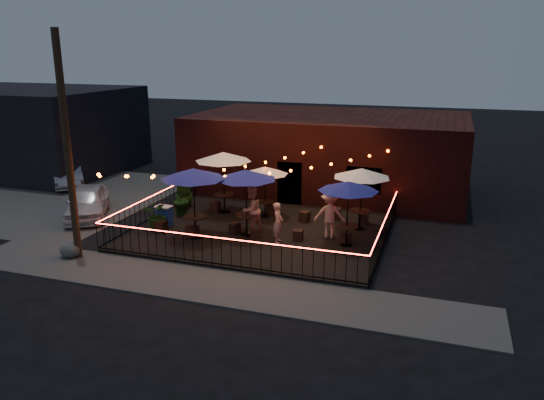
{
  "coord_description": "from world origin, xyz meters",
  "views": [
    {
      "loc": [
        7.0,
        -17.38,
        7.33
      ],
      "look_at": [
        0.44,
        2.09,
        1.45
      ],
      "focal_mm": 35.0,
      "sensor_mm": 36.0,
      "label": 1
    }
  ],
  "objects_px": {
    "cafe_table_0": "(193,175)",
    "utility_pole": "(67,149)",
    "cafe_table_3": "(265,171)",
    "cafe_table_5": "(362,174)",
    "cafe_table_1": "(223,158)",
    "cafe_table_4": "(348,187)",
    "cafe_table_2": "(246,175)",
    "cooler": "(164,216)",
    "boulder": "(70,250)"
  },
  "relations": [
    {
      "from": "cafe_table_2",
      "to": "cooler",
      "type": "xyz_separation_m",
      "value": [
        -3.69,
        -0.07,
        -2.0
      ]
    },
    {
      "from": "cafe_table_4",
      "to": "boulder",
      "type": "xyz_separation_m",
      "value": [
        -9.32,
        -4.1,
        -2.1
      ]
    },
    {
      "from": "cafe_table_1",
      "to": "cooler",
      "type": "relative_size",
      "value": 3.51
    },
    {
      "from": "cafe_table_5",
      "to": "utility_pole",
      "type": "bearing_deg",
      "value": -146.82
    },
    {
      "from": "cafe_table_5",
      "to": "boulder",
      "type": "distance_m",
      "value": 11.49
    },
    {
      "from": "cafe_table_0",
      "to": "boulder",
      "type": "distance_m",
      "value": 5.23
    },
    {
      "from": "utility_pole",
      "to": "cafe_table_2",
      "type": "height_order",
      "value": "utility_pole"
    },
    {
      "from": "cafe_table_4",
      "to": "cafe_table_5",
      "type": "bearing_deg",
      "value": 85.78
    },
    {
      "from": "cafe_table_0",
      "to": "utility_pole",
      "type": "bearing_deg",
      "value": -137.83
    },
    {
      "from": "utility_pole",
      "to": "cafe_table_1",
      "type": "distance_m",
      "value": 7.17
    },
    {
      "from": "cafe_table_1",
      "to": "cafe_table_2",
      "type": "bearing_deg",
      "value": -50.53
    },
    {
      "from": "boulder",
      "to": "cafe_table_1",
      "type": "bearing_deg",
      "value": 63.4
    },
    {
      "from": "utility_pole",
      "to": "cooler",
      "type": "bearing_deg",
      "value": 70.49
    },
    {
      "from": "utility_pole",
      "to": "cafe_table_3",
      "type": "distance_m",
      "value": 8.27
    },
    {
      "from": "cafe_table_3",
      "to": "cafe_table_0",
      "type": "bearing_deg",
      "value": -116.4
    },
    {
      "from": "cafe_table_3",
      "to": "cafe_table_4",
      "type": "relative_size",
      "value": 0.95
    },
    {
      "from": "cooler",
      "to": "boulder",
      "type": "relative_size",
      "value": 1.04
    },
    {
      "from": "cafe_table_3",
      "to": "cafe_table_5",
      "type": "relative_size",
      "value": 0.92
    },
    {
      "from": "cafe_table_2",
      "to": "cafe_table_4",
      "type": "xyz_separation_m",
      "value": [
        4.01,
        0.09,
        -0.16
      ]
    },
    {
      "from": "cafe_table_1",
      "to": "boulder",
      "type": "relative_size",
      "value": 3.64
    },
    {
      "from": "cooler",
      "to": "cafe_table_4",
      "type": "bearing_deg",
      "value": 4.26
    },
    {
      "from": "boulder",
      "to": "cafe_table_4",
      "type": "bearing_deg",
      "value": 23.73
    },
    {
      "from": "boulder",
      "to": "cooler",
      "type": "bearing_deg",
      "value": 67.6
    },
    {
      "from": "cafe_table_4",
      "to": "cafe_table_5",
      "type": "relative_size",
      "value": 0.97
    },
    {
      "from": "cafe_table_3",
      "to": "cafe_table_4",
      "type": "distance_m",
      "value": 4.75
    },
    {
      "from": "cafe_table_1",
      "to": "cooler",
      "type": "height_order",
      "value": "cafe_table_1"
    },
    {
      "from": "cafe_table_2",
      "to": "cafe_table_5",
      "type": "height_order",
      "value": "cafe_table_2"
    },
    {
      "from": "cafe_table_1",
      "to": "cafe_table_5",
      "type": "xyz_separation_m",
      "value": [
        6.21,
        -0.37,
        -0.19
      ]
    },
    {
      "from": "cafe_table_2",
      "to": "cafe_table_1",
      "type": "bearing_deg",
      "value": 129.47
    },
    {
      "from": "cafe_table_1",
      "to": "cafe_table_3",
      "type": "distance_m",
      "value": 2.02
    },
    {
      "from": "cafe_table_3",
      "to": "utility_pole",
      "type": "bearing_deg",
      "value": -127.84
    },
    {
      "from": "utility_pole",
      "to": "cafe_table_5",
      "type": "bearing_deg",
      "value": 33.18
    },
    {
      "from": "cafe_table_5",
      "to": "cafe_table_0",
      "type": "bearing_deg",
      "value": -152.69
    },
    {
      "from": "cafe_table_3",
      "to": "cafe_table_5",
      "type": "xyz_separation_m",
      "value": [
        4.25,
        -0.36,
        0.28
      ]
    },
    {
      "from": "utility_pole",
      "to": "boulder",
      "type": "bearing_deg",
      "value": -156.63
    },
    {
      "from": "utility_pole",
      "to": "cafe_table_5",
      "type": "relative_size",
      "value": 2.88
    },
    {
      "from": "utility_pole",
      "to": "cafe_table_3",
      "type": "bearing_deg",
      "value": 52.16
    },
    {
      "from": "utility_pole",
      "to": "cafe_table_4",
      "type": "relative_size",
      "value": 2.97
    },
    {
      "from": "utility_pole",
      "to": "cafe_table_4",
      "type": "distance_m",
      "value": 10.01
    },
    {
      "from": "cafe_table_5",
      "to": "cooler",
      "type": "relative_size",
      "value": 3.21
    },
    {
      "from": "cafe_table_5",
      "to": "cafe_table_4",
      "type": "bearing_deg",
      "value": -94.22
    },
    {
      "from": "cafe_table_1",
      "to": "boulder",
      "type": "xyz_separation_m",
      "value": [
        -3.25,
        -6.5,
        -2.36
      ]
    },
    {
      "from": "cafe_table_3",
      "to": "boulder",
      "type": "distance_m",
      "value": 8.54
    },
    {
      "from": "cafe_table_2",
      "to": "cafe_table_3",
      "type": "distance_m",
      "value": 2.51
    },
    {
      "from": "cafe_table_3",
      "to": "cooler",
      "type": "bearing_deg",
      "value": -144.62
    },
    {
      "from": "utility_pole",
      "to": "cafe_table_2",
      "type": "xyz_separation_m",
      "value": [
        5.04,
        3.89,
        -1.41
      ]
    },
    {
      "from": "boulder",
      "to": "cafe_table_2",
      "type": "bearing_deg",
      "value": 37.03
    },
    {
      "from": "cafe_table_1",
      "to": "cafe_table_4",
      "type": "height_order",
      "value": "cafe_table_1"
    },
    {
      "from": "cafe_table_1",
      "to": "cafe_table_5",
      "type": "bearing_deg",
      "value": -3.39
    },
    {
      "from": "cafe_table_5",
      "to": "cafe_table_3",
      "type": "bearing_deg",
      "value": 175.2
    }
  ]
}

